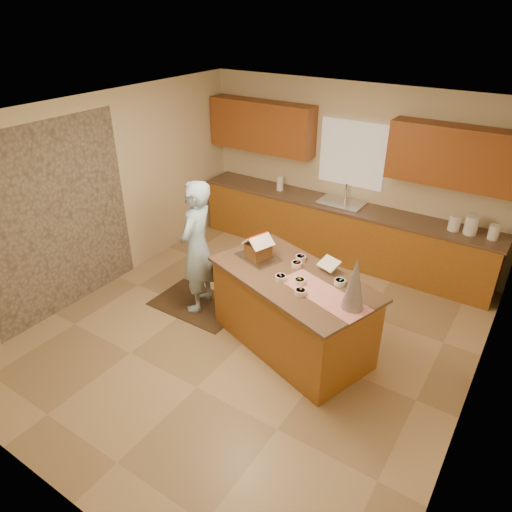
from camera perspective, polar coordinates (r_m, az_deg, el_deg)
name	(u,v)px	position (r m, az deg, el deg)	size (l,w,h in m)	color
floor	(254,333)	(6.03, -0.26, -9.37)	(5.50, 5.50, 0.00)	tan
ceiling	(253,117)	(4.85, -0.33, 16.54)	(5.50, 5.50, 0.00)	silver
wall_back	(351,172)	(7.58, 11.49, 9.95)	(5.50, 5.50, 0.00)	beige
wall_front	(37,385)	(3.75, -25.07, -14.07)	(5.50, 5.50, 0.00)	beige
wall_left	(104,194)	(6.89, -18.00, 7.20)	(5.50, 5.50, 0.00)	beige
wall_right	(491,309)	(4.61, 26.70, -5.80)	(5.50, 5.50, 0.00)	beige
stone_accent	(57,221)	(6.49, -23.06, 3.96)	(2.50, 2.50, 0.00)	gray
window_curtain	(352,154)	(7.46, 11.63, 12.07)	(1.05, 0.03, 1.00)	white
back_counter_base	(338,232)	(7.66, 9.95, 2.93)	(4.80, 0.60, 0.88)	#A35D21
back_counter_top	(340,205)	(7.47, 10.25, 6.10)	(4.85, 0.63, 0.04)	brown
upper_cabinet_left	(262,126)	(7.95, 0.70, 15.54)	(1.85, 0.35, 0.80)	#964F20
upper_cabinet_right	(459,157)	(6.85, 23.50, 10.99)	(1.85, 0.35, 0.80)	#964F20
sink	(340,206)	(7.47, 10.24, 6.03)	(0.70, 0.45, 0.12)	silver
faucet	(346,192)	(7.57, 10.92, 7.64)	(0.03, 0.03, 0.28)	silver
island_base	(292,313)	(5.61, 4.40, -6.90)	(1.89, 0.95, 0.93)	#A35D21
island_top	(294,278)	(5.34, 4.60, -2.68)	(1.98, 1.03, 0.04)	brown
table_runner	(324,294)	(5.05, 8.24, -4.63)	(1.05, 0.38, 0.01)	red
baking_tray	(258,257)	(5.67, 0.27, -0.16)	(0.48, 0.36, 0.03)	silver
cookbook	(329,264)	(5.44, 8.88, -0.93)	(0.23, 0.02, 0.19)	white
tinsel_tree	(355,284)	(4.75, 11.92, -3.30)	(0.23, 0.23, 0.58)	silver
rug	(198,304)	(6.59, -7.08, -5.84)	(1.22, 0.80, 0.01)	black
boy	(197,247)	(6.09, -7.23, 1.05)	(0.66, 0.43, 1.80)	#9ABBDB
canister_a	(455,223)	(7.00, 23.03, 3.74)	(0.16, 0.16, 0.22)	white
canister_b	(471,225)	(6.97, 24.75, 3.43)	(0.18, 0.18, 0.26)	white
canister_c	(494,232)	(6.96, 26.99, 2.59)	(0.14, 0.14, 0.20)	white
paper_towel	(280,183)	(7.88, 2.94, 8.83)	(0.11, 0.11, 0.24)	white
gingerbread_house	(258,248)	(5.61, 0.28, 0.94)	(0.37, 0.37, 0.30)	brown
candy_bowls	(303,275)	(5.30, 5.73, -2.38)	(0.75, 0.78, 0.06)	yellow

